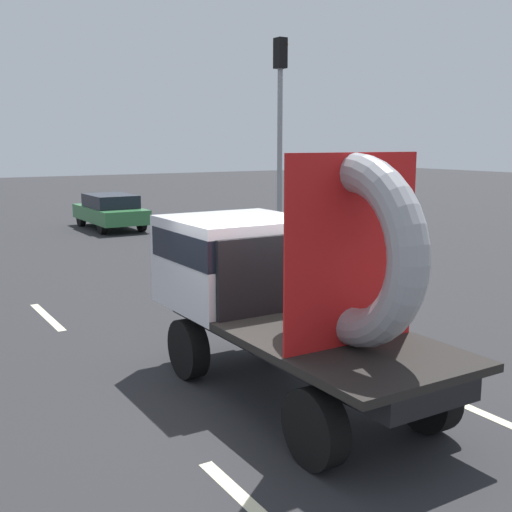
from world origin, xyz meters
TOP-DOWN VIEW (x-y plane):
  - ground_plane at (0.00, 0.00)m, footprint 120.00×120.00m
  - flatbed_truck at (0.31, 0.17)m, footprint 2.02×5.06m
  - distant_sedan at (3.98, 17.87)m, footprint 1.84×4.29m
  - traffic_light at (6.74, 9.65)m, footprint 0.42×0.36m
  - lane_dash_left_near at (-1.53, -2.35)m, footprint 0.16×2.03m
  - lane_dash_left_far at (-1.53, 5.67)m, footprint 0.16×2.32m
  - lane_dash_right_near at (2.15, -2.50)m, footprint 0.16×2.95m
  - lane_dash_right_far at (2.15, 5.38)m, footprint 0.16×2.97m

SIDE VIEW (x-z plane):
  - ground_plane at x=0.00m, z-range 0.00..0.00m
  - lane_dash_left_near at x=-1.53m, z-range 0.00..0.01m
  - lane_dash_left_far at x=-1.53m, z-range 0.00..0.01m
  - lane_dash_right_near at x=2.15m, z-range 0.00..0.01m
  - lane_dash_right_far at x=2.15m, z-range 0.00..0.01m
  - distant_sedan at x=3.98m, z-range 0.05..1.45m
  - flatbed_truck at x=0.31m, z-range -0.07..3.29m
  - traffic_light at x=6.74m, z-range 0.94..7.53m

